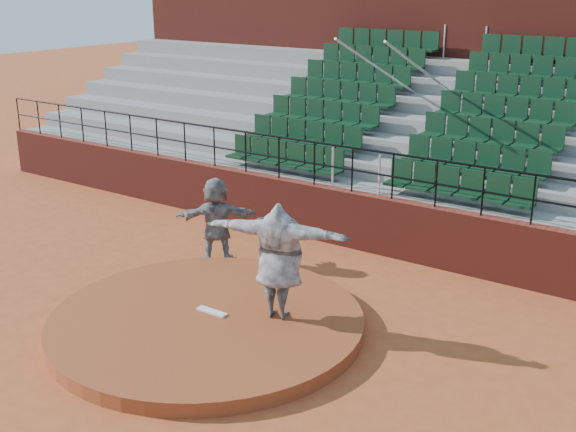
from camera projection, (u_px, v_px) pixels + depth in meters
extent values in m
plane|color=#B05027|center=(207.00, 328.00, 12.67)|extent=(90.00, 90.00, 0.00)
cylinder|color=#954321|center=(207.00, 322.00, 12.63)|extent=(5.50, 5.50, 0.25)
cube|color=white|center=(212.00, 312.00, 12.70)|extent=(0.60, 0.15, 0.03)
cube|color=maroon|center=(351.00, 219.00, 16.36)|extent=(24.00, 0.30, 1.30)
cylinder|color=black|center=(353.00, 148.00, 15.84)|extent=(24.00, 0.05, 0.05)
cylinder|color=black|center=(352.00, 170.00, 16.00)|extent=(24.00, 0.04, 0.04)
cylinder|color=black|center=(18.00, 114.00, 22.50)|extent=(0.04, 0.04, 1.00)
cylinder|color=black|center=(39.00, 118.00, 21.96)|extent=(0.04, 0.04, 1.00)
cylinder|color=black|center=(60.00, 121.00, 21.41)|extent=(0.04, 0.04, 1.00)
cylinder|color=black|center=(82.00, 125.00, 20.87)|extent=(0.04, 0.04, 1.00)
cylinder|color=black|center=(106.00, 129.00, 20.33)|extent=(0.04, 0.04, 1.00)
cylinder|color=black|center=(131.00, 133.00, 19.79)|extent=(0.04, 0.04, 1.00)
cylinder|color=black|center=(157.00, 137.00, 19.25)|extent=(0.04, 0.04, 1.00)
cylinder|color=black|center=(185.00, 142.00, 18.71)|extent=(0.04, 0.04, 1.00)
cylinder|color=black|center=(214.00, 147.00, 18.16)|extent=(0.04, 0.04, 1.00)
cylinder|color=black|center=(246.00, 152.00, 17.62)|extent=(0.04, 0.04, 1.00)
cylinder|color=black|center=(279.00, 158.00, 17.08)|extent=(0.04, 0.04, 1.00)
cylinder|color=black|center=(314.00, 164.00, 16.54)|extent=(0.04, 0.04, 1.00)
cylinder|color=black|center=(352.00, 170.00, 16.00)|extent=(0.04, 0.04, 1.00)
cylinder|color=black|center=(393.00, 177.00, 15.45)|extent=(0.04, 0.04, 1.00)
cylinder|color=black|center=(436.00, 184.00, 14.91)|extent=(0.04, 0.04, 1.00)
cylinder|color=black|center=(483.00, 192.00, 14.37)|extent=(0.04, 0.04, 1.00)
cylinder|color=black|center=(533.00, 200.00, 13.83)|extent=(0.04, 0.04, 1.00)
cube|color=gray|center=(363.00, 212.00, 16.81)|extent=(24.00, 0.85, 1.30)
cube|color=#10321C|center=(284.00, 157.00, 17.72)|extent=(3.30, 0.48, 0.72)
cube|color=#10321C|center=(458.00, 186.00, 15.28)|extent=(3.30, 0.48, 0.72)
cube|color=gray|center=(381.00, 196.00, 17.41)|extent=(24.00, 0.85, 1.70)
cube|color=#10321C|center=(304.00, 135.00, 18.25)|extent=(3.30, 0.48, 0.72)
cube|color=#10321C|center=(474.00, 160.00, 15.81)|extent=(3.30, 0.48, 0.72)
cube|color=gray|center=(397.00, 180.00, 18.01)|extent=(24.00, 0.85, 2.10)
cube|color=#10321C|center=(322.00, 115.00, 18.79)|extent=(3.30, 0.48, 0.72)
cube|color=#10321C|center=(490.00, 135.00, 16.35)|extent=(3.30, 0.48, 0.72)
cube|color=gray|center=(412.00, 165.00, 18.61)|extent=(24.00, 0.85, 2.50)
cube|color=#10321C|center=(339.00, 95.00, 19.33)|extent=(3.30, 0.48, 0.72)
cube|color=#10321C|center=(504.00, 112.00, 16.89)|extent=(3.30, 0.48, 0.72)
cube|color=gray|center=(427.00, 152.00, 19.21)|extent=(24.00, 0.85, 2.90)
cube|color=#10321C|center=(355.00, 77.00, 19.86)|extent=(3.30, 0.48, 0.72)
cube|color=#10321C|center=(517.00, 91.00, 17.42)|extent=(3.30, 0.48, 0.72)
cube|color=gray|center=(440.00, 139.00, 19.80)|extent=(24.00, 0.85, 3.30)
cube|color=#10321C|center=(371.00, 59.00, 20.40)|extent=(3.30, 0.48, 0.72)
cube|color=#10321C|center=(530.00, 70.00, 17.96)|extent=(3.30, 0.48, 0.72)
cube|color=gray|center=(453.00, 126.00, 20.40)|extent=(24.00, 0.85, 3.70)
cube|color=#10321C|center=(385.00, 43.00, 20.94)|extent=(3.30, 0.48, 0.72)
cube|color=#10321C|center=(542.00, 51.00, 18.50)|extent=(3.30, 0.48, 0.72)
cylinder|color=silver|center=(395.00, 80.00, 18.25)|extent=(0.06, 5.97, 2.46)
cylinder|color=silver|center=(439.00, 83.00, 17.60)|extent=(0.06, 5.97, 2.46)
cube|color=maroon|center=(482.00, 59.00, 21.37)|extent=(24.00, 3.00, 7.10)
imported|color=black|center=(279.00, 260.00, 12.26)|extent=(2.63, 1.31, 2.06)
imported|color=black|center=(216.00, 220.00, 15.42)|extent=(1.68, 1.54, 1.87)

